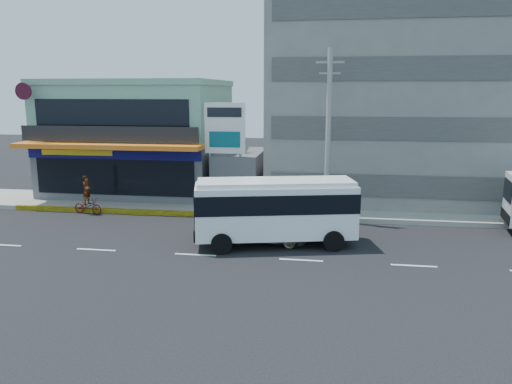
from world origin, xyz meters
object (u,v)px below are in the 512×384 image
satellite_dish (238,152)px  billboard (225,134)px  minibus (275,207)px  shop_building (141,140)px  motorcycle_rider (88,201)px  sedan (265,228)px  utility_pole_near (328,134)px  concrete_building (387,100)px

satellite_dish → billboard: size_ratio=0.22×
minibus → satellite_dish: bearing=111.8°
shop_building → motorcycle_rider: bearing=-96.9°
shop_building → sedan: size_ratio=2.80×
satellite_dish → minibus: (3.54, -8.86, -1.60)m
shop_building → billboard: size_ratio=1.80×
satellite_dish → sedan: bearing=-70.5°
minibus → motorcycle_rider: bearing=159.4°
motorcycle_rider → minibus: bearing=-20.6°
billboard → utility_pole_near: size_ratio=0.69×
concrete_building → satellite_dish: bearing=-158.2°
shop_building → concrete_building: size_ratio=0.77×
satellite_dish → minibus: 9.67m
motorcycle_rider → shop_building: bearing=83.1°
sedan → billboard: bearing=35.1°
sedan → motorcycle_rider: size_ratio=1.82×
concrete_building → utility_pole_near: concrete_building is taller
minibus → utility_pole_near: bearing=65.0°
shop_building → minibus: 16.63m
billboard → motorcycle_rider: (-8.36, -2.40, -4.12)m
billboard → shop_building: bearing=147.7°
billboard → sedan: (3.50, -6.66, -4.17)m
shop_building → satellite_dish: shop_building is taller
utility_pole_near → minibus: bearing=-115.0°
shop_building → minibus: bearing=-45.6°
motorcycle_rider → billboard: bearing=16.0°
concrete_building → satellite_dish: (-10.00, -4.00, -3.42)m
shop_building → motorcycle_rider: size_ratio=5.08×
satellite_dish → motorcycle_rider: (-8.86, -4.20, -2.77)m
utility_pole_near → motorcycle_rider: 15.49m
shop_building → utility_pole_near: utility_pole_near is taller
billboard → utility_pole_near: utility_pole_near is taller
satellite_dish → sedan: 9.41m
utility_pole_near → billboard: bearing=164.5°
concrete_building → motorcycle_rider: bearing=-156.5°
shop_building → billboard: shop_building is taller
utility_pole_near → minibus: 6.61m
satellite_dish → billboard: 2.31m
billboard → minibus: (4.04, -7.06, -2.95)m
minibus → sedan: bearing=143.9°
concrete_building → utility_pole_near: size_ratio=1.60×
shop_building → minibus: size_ratio=1.50×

